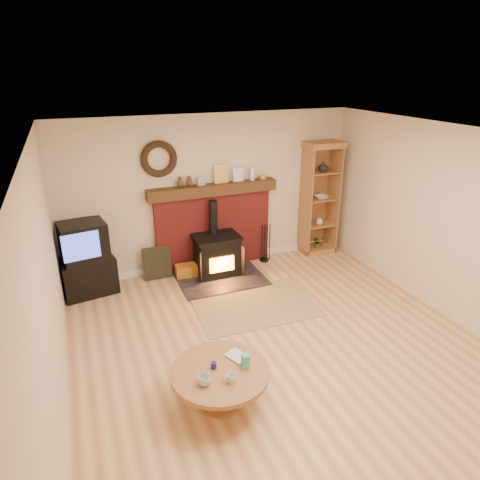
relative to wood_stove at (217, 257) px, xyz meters
name	(u,v)px	position (x,y,z in m)	size (l,w,h in m)	color
ground	(284,351)	(0.08, -2.27, -0.34)	(5.50, 5.50, 0.00)	#BA7D4D
room_shell	(284,219)	(0.06, -2.18, 1.38)	(5.02, 5.52, 2.61)	beige
chimney_breast	(214,223)	(0.08, 0.40, 0.46)	(2.20, 0.22, 1.78)	maroon
wood_stove	(217,257)	(0.00, 0.00, 0.00)	(1.40, 1.00, 1.26)	black
area_rug	(255,305)	(0.19, -1.14, -0.33)	(1.75, 1.20, 0.01)	brown
tv_unit	(86,260)	(-2.03, 0.20, 0.21)	(0.86, 0.66, 1.15)	black
curio_cabinet	(319,199)	(2.07, 0.28, 0.69)	(0.66, 0.48, 2.07)	#946130
firelog_box	(187,271)	(-0.50, 0.13, -0.23)	(0.35, 0.22, 0.22)	#C5B209
leaning_painting	(157,263)	(-0.95, 0.28, -0.07)	(0.46, 0.03, 0.55)	black
fire_tools	(265,253)	(0.98, 0.23, -0.18)	(0.19, 0.16, 0.70)	black
coffee_table	(220,377)	(-0.94, -2.82, 0.01)	(1.02, 1.02, 0.59)	brown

